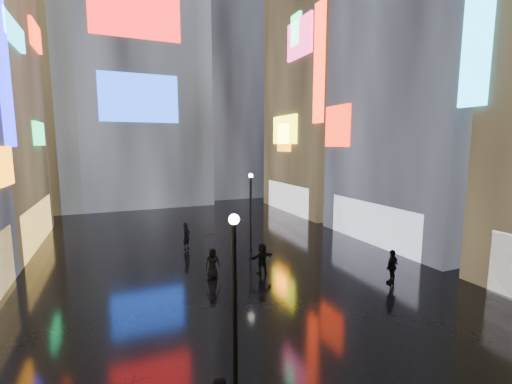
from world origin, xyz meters
TOP-DOWN VIEW (x-y plane):
  - ground at (0.00, 20.00)m, footprint 140.00×140.00m
  - building_right_mid at (15.98, 17.01)m, footprint 10.28×13.70m
  - building_right_far at (15.98, 30.00)m, footprint 10.28×12.00m
  - tower_main at (-3.00, 43.97)m, footprint 16.00×14.20m
  - tower_flank_right at (9.00, 46.00)m, footprint 12.00×12.00m
  - tower_flank_left at (-14.00, 42.00)m, footprint 10.00×10.00m
  - lamp_near at (-2.83, 6.78)m, footprint 0.30×0.30m
  - lamp_far at (2.62, 19.24)m, footprint 0.30×0.30m
  - pedestrian_3 at (7.15, 10.90)m, footprint 1.13×0.75m
  - pedestrian_4 at (-1.23, 15.12)m, footprint 0.81×0.53m
  - pedestrian_5 at (1.48, 14.67)m, footprint 1.66×0.77m
  - pedestrian_6 at (-1.48, 20.86)m, footprint 0.77×0.78m
  - umbrella_2 at (-1.23, 15.12)m, footprint 1.29×1.29m

SIDE VIEW (x-z plane):
  - ground at x=0.00m, z-range 0.00..0.00m
  - pedestrian_4 at x=-1.23m, z-range 0.00..1.65m
  - pedestrian_5 at x=1.48m, z-range 0.00..1.72m
  - pedestrian_3 at x=7.15m, z-range 0.00..1.78m
  - pedestrian_6 at x=-1.48m, z-range 0.00..1.82m
  - umbrella_2 at x=-1.23m, z-range 1.65..2.48m
  - lamp_near at x=-2.83m, z-range 0.34..5.54m
  - lamp_far at x=2.62m, z-range 0.34..5.54m
  - tower_flank_left at x=-14.00m, z-range 0.00..26.00m
  - building_right_far at x=15.98m, z-range -0.02..27.98m
  - building_right_mid at x=15.98m, z-range -0.01..29.99m
  - tower_flank_right at x=9.00m, z-range 0.00..34.00m
  - tower_main at x=-3.00m, z-range 0.01..42.01m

